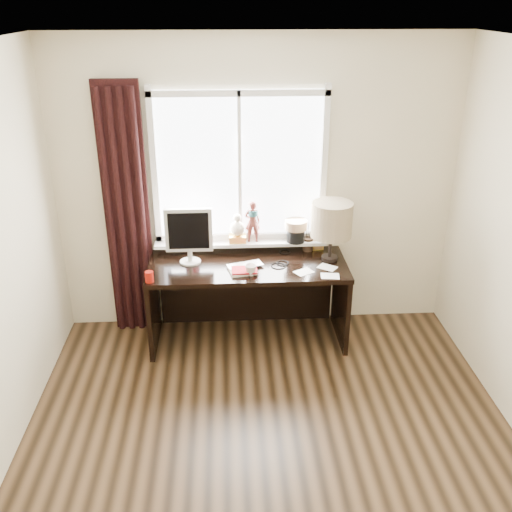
{
  "coord_description": "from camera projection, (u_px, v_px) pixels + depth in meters",
  "views": [
    {
      "loc": [
        -0.27,
        -2.77,
        2.84
      ],
      "look_at": [
        -0.05,
        1.25,
        1.0
      ],
      "focal_mm": 40.0,
      "sensor_mm": 36.0,
      "label": 1
    }
  ],
  "objects": [
    {
      "name": "brush_holder",
      "position": [
        308.0,
        244.0,
        5.11
      ],
      "size": [
        0.09,
        0.09,
        0.25
      ],
      "color": "black",
      "rests_on": "desk"
    },
    {
      "name": "loose_papers",
      "position": [
        320.0,
        272.0,
        4.74
      ],
      "size": [
        0.4,
        0.32,
        0.0
      ],
      "color": "white",
      "rests_on": "desk"
    },
    {
      "name": "desk",
      "position": [
        247.0,
        284.0,
        5.06
      ],
      "size": [
        1.7,
        0.7,
        0.75
      ],
      "color": "black",
      "rests_on": "floor"
    },
    {
      "name": "laptop",
      "position": [
        245.0,
        265.0,
        4.82
      ],
      "size": [
        0.34,
        0.28,
        0.02
      ],
      "primitive_type": "imported",
      "rotation": [
        0.0,
        0.0,
        0.31
      ],
      "color": "silver",
      "rests_on": "desk"
    },
    {
      "name": "ceiling",
      "position": [
        282.0,
        53.0,
        2.63
      ],
      "size": [
        3.5,
        4.0,
        0.0
      ],
      "primitive_type": "cube",
      "color": "white",
      "rests_on": "wall_back"
    },
    {
      "name": "window",
      "position": [
        243.0,
        190.0,
        4.93
      ],
      "size": [
        1.52,
        0.23,
        1.4
      ],
      "color": "white",
      "rests_on": "ground"
    },
    {
      "name": "desk_cables",
      "position": [
        281.0,
        261.0,
        4.92
      ],
      "size": [
        0.22,
        0.42,
        0.01
      ],
      "color": "black",
      "rests_on": "desk"
    },
    {
      "name": "monitor",
      "position": [
        189.0,
        233.0,
        4.79
      ],
      "size": [
        0.4,
        0.18,
        0.49
      ],
      "color": "beige",
      "rests_on": "desk"
    },
    {
      "name": "table_lamp",
      "position": [
        332.0,
        220.0,
        4.81
      ],
      "size": [
        0.35,
        0.35,
        0.52
      ],
      "color": "black",
      "rests_on": "desk"
    },
    {
      "name": "floor",
      "position": [
        274.0,
        475.0,
        3.71
      ],
      "size": [
        3.5,
        4.0,
        0.0
      ],
      "primitive_type": "cube",
      "color": "#513821",
      "rests_on": "ground"
    },
    {
      "name": "icon_frame",
      "position": [
        318.0,
        244.0,
        5.11
      ],
      "size": [
        0.1,
        0.04,
        0.13
      ],
      "color": "gold",
      "rests_on": "desk"
    },
    {
      "name": "notebook_stack",
      "position": [
        244.0,
        271.0,
        4.72
      ],
      "size": [
        0.25,
        0.2,
        0.03
      ],
      "color": "beige",
      "rests_on": "desk"
    },
    {
      "name": "mug",
      "position": [
        251.0,
        270.0,
        4.67
      ],
      "size": [
        0.13,
        0.13,
        0.1
      ],
      "primitive_type": "imported",
      "rotation": [
        0.0,
        0.0,
        0.59
      ],
      "color": "white",
      "rests_on": "desk"
    },
    {
      "name": "wall_back",
      "position": [
        257.0,
        189.0,
        4.98
      ],
      "size": [
        3.5,
        0.0,
        2.6
      ],
      "primitive_type": "cube",
      "rotation": [
        1.57,
        0.0,
        0.0
      ],
      "color": "beige",
      "rests_on": "ground"
    },
    {
      "name": "red_cup",
      "position": [
        149.0,
        277.0,
        4.56
      ],
      "size": [
        0.07,
        0.07,
        0.09
      ],
      "primitive_type": "cylinder",
      "color": "#8C0F06",
      "rests_on": "desk"
    },
    {
      "name": "curtain",
      "position": [
        127.0,
        215.0,
        4.92
      ],
      "size": [
        0.38,
        0.09,
        2.25
      ],
      "color": "black",
      "rests_on": "floor"
    }
  ]
}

